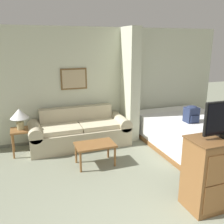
{
  "coord_description": "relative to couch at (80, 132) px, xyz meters",
  "views": [
    {
      "loc": [
        -1.46,
        -1.66,
        2.26
      ],
      "look_at": [
        0.02,
        2.39,
        1.05
      ],
      "focal_mm": 40.0,
      "sensor_mm": 36.0,
      "label": 1
    }
  ],
  "objects": [
    {
      "name": "wall_back",
      "position": [
        0.33,
        0.48,
        0.98
      ],
      "size": [
        7.01,
        0.16,
        2.6
      ],
      "color": "beige",
      "rests_on": "ground_plane"
    },
    {
      "name": "coffee_table",
      "position": [
        0.06,
        -1.04,
        0.06
      ],
      "size": [
        0.74,
        0.47,
        0.42
      ],
      "color": "brown",
      "rests_on": "ground_plane"
    },
    {
      "name": "bed",
      "position": [
        2.37,
        -0.71,
        -0.01
      ],
      "size": [
        1.87,
        2.19,
        0.58
      ],
      "color": "brown",
      "rests_on": "ground_plane"
    },
    {
      "name": "table_lamp",
      "position": [
        -1.23,
        -0.06,
        0.54
      ],
      "size": [
        0.37,
        0.37,
        0.43
      ],
      "color": "tan",
      "rests_on": "side_table"
    },
    {
      "name": "backpack",
      "position": [
        2.27,
        -0.94,
        0.46
      ],
      "size": [
        0.27,
        0.26,
        0.36
      ],
      "color": "#232D4C",
      "rests_on": "bed"
    },
    {
      "name": "couch",
      "position": [
        0.0,
        0.0,
        0.0
      ],
      "size": [
        2.22,
        0.84,
        0.83
      ],
      "color": "#B7AD8E",
      "rests_on": "ground_plane"
    },
    {
      "name": "tv_dresser",
      "position": [
        1.42,
        -2.8,
        0.21
      ],
      "size": [
        1.1,
        0.49,
        1.03
      ],
      "color": "brown",
      "rests_on": "ground_plane"
    },
    {
      "name": "side_table",
      "position": [
        -1.23,
        -0.06,
        0.13
      ],
      "size": [
        0.41,
        0.41,
        0.54
      ],
      "color": "brown",
      "rests_on": "ground_plane"
    },
    {
      "name": "wall_partition_pillar",
      "position": [
        1.26,
        0.1,
        0.99
      ],
      "size": [
        0.24,
        0.66,
        2.6
      ],
      "color": "beige",
      "rests_on": "ground_plane"
    }
  ]
}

